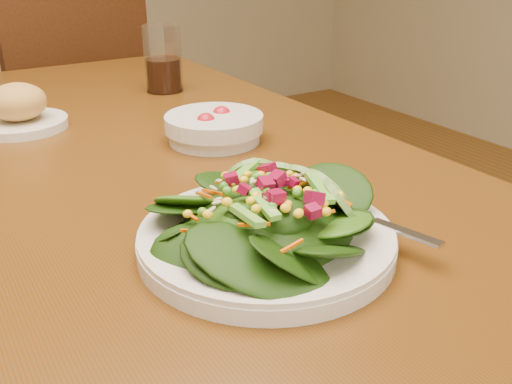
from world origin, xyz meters
TOP-DOWN VIEW (x-y plane):
  - dining_table at (0.00, 0.00)m, footprint 0.90×1.40m
  - chair_far at (0.22, 1.04)m, footprint 0.55×0.55m
  - salad_plate at (0.09, -0.35)m, footprint 0.27×0.27m
  - bread_plate at (-0.05, 0.21)m, footprint 0.15×0.15m
  - tomato_bowl at (0.20, -0.02)m, footprint 0.16×0.16m
  - drinking_glass at (0.26, 0.32)m, footprint 0.08×0.08m

SIDE VIEW (x-z plane):
  - chair_far at x=0.22m, z-range 0.03..1.05m
  - dining_table at x=0.00m, z-range 0.27..1.02m
  - tomato_bowl at x=0.20m, z-range 0.75..0.80m
  - salad_plate at x=0.09m, z-range 0.74..0.82m
  - bread_plate at x=-0.05m, z-range 0.74..0.82m
  - drinking_glass at x=0.26m, z-range 0.74..0.88m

